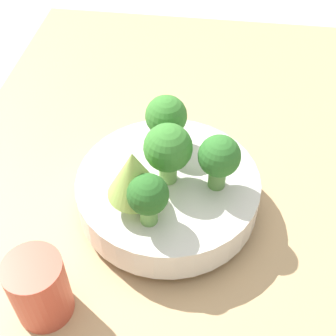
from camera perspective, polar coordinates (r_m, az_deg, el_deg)
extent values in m
plane|color=#ADA89E|center=(0.65, 2.40, -9.93)|extent=(6.00, 6.00, 0.00)
cube|color=tan|center=(0.63, 2.46, -8.93)|extent=(1.12, 0.73, 0.04)
cylinder|color=silver|center=(0.64, 0.00, -4.58)|extent=(0.11, 0.11, 0.01)
cylinder|color=silver|center=(0.61, 0.00, -2.79)|extent=(0.24, 0.24, 0.05)
cylinder|color=#609347|center=(0.63, -0.22, 3.97)|extent=(0.03, 0.03, 0.03)
sphere|color=#387A2D|center=(0.61, -0.23, 6.37)|extent=(0.06, 0.06, 0.06)
cylinder|color=#6BA34C|center=(0.54, -2.36, -5.42)|extent=(0.02, 0.02, 0.03)
sphere|color=#286023|center=(0.52, -2.46, -3.24)|extent=(0.05, 0.05, 0.05)
cylinder|color=#609347|center=(0.56, -3.99, -3.80)|extent=(0.02, 0.02, 0.02)
cone|color=#93B751|center=(0.53, -4.23, -0.72)|extent=(0.06, 0.06, 0.06)
cylinder|color=#7AB256|center=(0.58, 0.00, -0.20)|extent=(0.02, 0.02, 0.03)
sphere|color=#387A2D|center=(0.56, 0.00, 2.49)|extent=(0.06, 0.06, 0.06)
cylinder|color=#609347|center=(0.58, 6.01, -0.96)|extent=(0.02, 0.02, 0.03)
sphere|color=#2D6B28|center=(0.56, 6.28, 1.46)|extent=(0.05, 0.05, 0.05)
cylinder|color=#C64C38|center=(0.54, -15.43, -13.97)|extent=(0.06, 0.06, 0.09)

